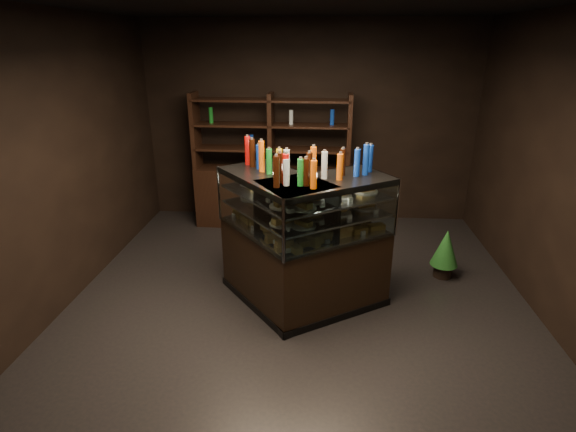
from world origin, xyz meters
name	(u,v)px	position (x,y,z in m)	size (l,w,h in m)	color
ground	(300,295)	(0.00, 0.00, 0.00)	(5.00, 5.00, 0.00)	black
room_shell	(302,122)	(0.00, 0.00, 1.94)	(5.02, 5.02, 3.01)	black
display_case	(299,264)	(0.00, -0.17, 0.48)	(1.91, 1.44, 1.44)	black
food_display	(300,211)	(0.00, -0.17, 1.08)	(1.53, 1.04, 0.44)	#C19645
bottles_top	(301,164)	(0.00, -0.17, 1.57)	(1.36, 0.90, 0.30)	black
potted_conifer	(446,247)	(1.71, 0.56, 0.40)	(0.32, 0.32, 0.69)	black
back_shelving	(272,187)	(-0.54, 2.05, 0.61)	(2.31, 0.46, 2.00)	black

